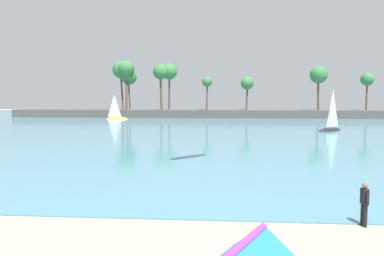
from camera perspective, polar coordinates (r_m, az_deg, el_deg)
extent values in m
cube|color=teal|center=(70.23, 1.49, 0.85)|extent=(220.00, 110.78, 0.06)
cube|color=#514C47|center=(85.53, 2.03, 2.15)|extent=(87.20, 6.00, 1.80)
cylinder|color=brown|center=(86.87, -4.66, 5.58)|extent=(0.73, 0.78, 8.53)
sphere|color=#38753D|center=(87.03, -4.68, 8.38)|extent=(3.53, 3.53, 3.53)
cylinder|color=brown|center=(87.36, 18.34, 5.06)|extent=(0.76, 0.71, 7.67)
sphere|color=#38753D|center=(87.48, 18.41, 7.57)|extent=(3.77, 3.77, 3.77)
cylinder|color=brown|center=(89.48, -9.37, 5.16)|extent=(0.64, 0.49, 7.44)
sphere|color=#38753D|center=(89.59, -9.41, 7.53)|extent=(3.57, 3.57, 3.57)
cylinder|color=brown|center=(84.05, 2.26, 4.81)|extent=(0.47, 0.51, 6.18)
sphere|color=#38753D|center=(84.11, 2.26, 6.91)|extent=(2.22, 2.22, 2.22)
cylinder|color=brown|center=(87.42, -3.41, 5.61)|extent=(0.58, 0.86, 8.61)
sphere|color=#38753D|center=(87.58, -3.42, 8.42)|extent=(3.64, 3.64, 3.64)
cylinder|color=brown|center=(85.73, 8.22, 4.68)|extent=(0.59, 0.41, 5.91)
sphere|color=#38753D|center=(85.77, 8.24, 6.65)|extent=(2.85, 2.85, 2.85)
cylinder|color=brown|center=(88.12, -9.76, 5.75)|extent=(0.64, 0.84, 9.26)
sphere|color=#38753D|center=(88.32, -9.80, 8.75)|extent=(3.66, 3.66, 3.66)
cylinder|color=brown|center=(90.79, 24.65, 4.53)|extent=(0.42, 0.40, 6.65)
sphere|color=#38753D|center=(90.86, 24.73, 6.63)|extent=(2.82, 2.82, 2.82)
cylinder|color=brown|center=(89.82, -10.45, 5.67)|extent=(0.96, 0.78, 9.11)
sphere|color=#38753D|center=(90.01, -10.49, 8.57)|extent=(4.11, 4.11, 4.11)
cube|color=#237FD1|center=(11.41, 5.18, -18.19)|extent=(2.26, 3.27, 0.78)
cylinder|color=purple|center=(11.04, 7.90, -16.56)|extent=(1.52, 2.80, 0.22)
cylinder|color=black|center=(16.16, 24.13, -11.67)|extent=(0.15, 0.15, 0.86)
cylinder|color=black|center=(15.97, 24.47, -11.88)|extent=(0.15, 0.15, 0.86)
cube|color=black|center=(15.88, 24.39, -9.28)|extent=(0.23, 0.36, 0.58)
sphere|color=brown|center=(15.79, 24.44, -7.83)|extent=(0.21, 0.21, 0.21)
cylinder|color=black|center=(16.09, 24.04, -9.23)|extent=(0.09, 0.09, 0.50)
cylinder|color=black|center=(15.69, 24.75, -9.61)|extent=(0.09, 0.09, 0.50)
ellipsoid|color=yellow|center=(81.34, -11.11, 1.33)|extent=(4.58, 1.97, 0.89)
cylinder|color=gray|center=(81.18, -10.99, 3.59)|extent=(0.13, 0.13, 5.54)
pyramid|color=silver|center=(81.28, -11.52, 3.29)|extent=(1.99, 0.43, 4.71)
ellipsoid|color=black|center=(56.43, 19.91, -0.38)|extent=(4.56, 4.47, 0.98)
cylinder|color=gray|center=(56.02, 19.88, 3.23)|extent=(0.15, 0.15, 6.14)
pyramid|color=silver|center=(56.75, 20.30, 2.77)|extent=(1.70, 1.64, 5.22)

